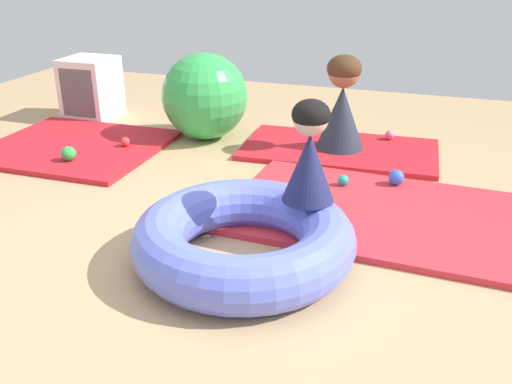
# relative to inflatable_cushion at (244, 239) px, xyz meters

# --- Properties ---
(ground_plane) EXTENTS (8.00, 8.00, 0.00)m
(ground_plane) POSITION_rel_inflatable_cushion_xyz_m (-0.10, -0.04, -0.14)
(ground_plane) COLOR tan
(gym_mat_center_rear) EXTENTS (1.89, 1.25, 0.04)m
(gym_mat_center_rear) POSITION_rel_inflatable_cushion_xyz_m (0.62, 0.77, -0.12)
(gym_mat_center_rear) COLOR red
(gym_mat_center_rear) RESTS_ON ground
(gym_mat_near_right) EXTENTS (1.36, 1.22, 0.04)m
(gym_mat_near_right) POSITION_rel_inflatable_cushion_xyz_m (-1.88, 1.23, -0.12)
(gym_mat_near_right) COLOR red
(gym_mat_near_right) RESTS_ON ground
(gym_mat_far_left) EXTENTS (1.55, 0.91, 0.04)m
(gym_mat_far_left) POSITION_rel_inflatable_cushion_xyz_m (0.15, 1.84, -0.12)
(gym_mat_far_left) COLOR red
(gym_mat_far_left) RESTS_ON ground
(inflatable_cushion) EXTENTS (1.15, 1.15, 0.28)m
(inflatable_cushion) POSITION_rel_inflatable_cushion_xyz_m (0.00, 0.00, 0.00)
(inflatable_cushion) COLOR #6070E5
(inflatable_cushion) RESTS_ON ground
(child_in_navy) EXTENTS (0.28, 0.28, 0.54)m
(child_in_navy) POSITION_rel_inflatable_cushion_xyz_m (0.26, 0.28, 0.40)
(child_in_navy) COLOR navy
(child_in_navy) RESTS_ON inflatable_cushion
(adult_seated) EXTENTS (0.46, 0.46, 0.73)m
(adult_seated) POSITION_rel_inflatable_cushion_xyz_m (0.15, 1.84, 0.25)
(adult_seated) COLOR #232D3D
(adult_seated) RESTS_ON gym_mat_far_left
(play_ball_pink) EXTENTS (0.08, 0.08, 0.08)m
(play_ball_pink) POSITION_rel_inflatable_cushion_xyz_m (0.50, 2.16, -0.06)
(play_ball_pink) COLOR pink
(play_ball_pink) RESTS_ON gym_mat_far_left
(play_ball_orange) EXTENTS (0.09, 0.09, 0.09)m
(play_ball_orange) POSITION_rel_inflatable_cushion_xyz_m (0.23, 0.76, -0.05)
(play_ball_orange) COLOR orange
(play_ball_orange) RESTS_ON gym_mat_center_rear
(play_ball_red) EXTENTS (0.08, 0.08, 0.08)m
(play_ball_red) POSITION_rel_inflatable_cushion_xyz_m (-1.47, 1.31, -0.06)
(play_ball_red) COLOR red
(play_ball_red) RESTS_ON gym_mat_near_right
(play_ball_blue) EXTENTS (0.10, 0.10, 0.10)m
(play_ball_blue) POSITION_rel_inflatable_cushion_xyz_m (0.65, 1.21, -0.05)
(play_ball_blue) COLOR blue
(play_ball_blue) RESTS_ON gym_mat_center_rear
(play_ball_teal) EXTENTS (0.07, 0.07, 0.07)m
(play_ball_teal) POSITION_rel_inflatable_cushion_xyz_m (0.32, 1.08, -0.06)
(play_ball_teal) COLOR teal
(play_ball_teal) RESTS_ON gym_mat_center_rear
(play_ball_green) EXTENTS (0.11, 0.11, 0.11)m
(play_ball_green) POSITION_rel_inflatable_cushion_xyz_m (-1.70, 0.90, -0.04)
(play_ball_green) COLOR green
(play_ball_green) RESTS_ON gym_mat_near_right
(exercise_ball_large) EXTENTS (0.72, 0.72, 0.72)m
(exercise_ball_large) POSITION_rel_inflatable_cushion_xyz_m (-1.00, 1.83, 0.22)
(exercise_ball_large) COLOR green
(exercise_ball_large) RESTS_ON ground
(storage_cube) EXTENTS (0.44, 0.44, 0.56)m
(storage_cube) POSITION_rel_inflatable_cushion_xyz_m (-2.26, 2.04, 0.14)
(storage_cube) COLOR white
(storage_cube) RESTS_ON ground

